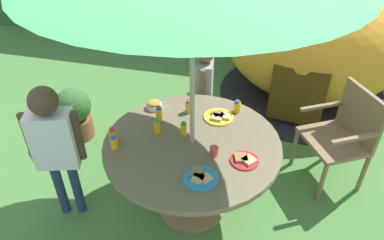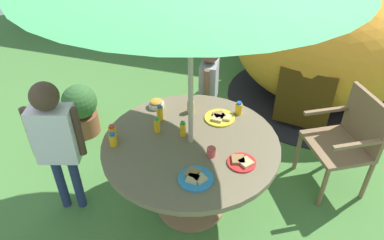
{
  "view_description": "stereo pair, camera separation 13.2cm",
  "coord_description": "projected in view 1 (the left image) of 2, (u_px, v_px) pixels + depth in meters",
  "views": [
    {
      "loc": [
        0.51,
        -2.03,
        2.44
      ],
      "look_at": [
        -0.05,
        0.17,
        0.79
      ],
      "focal_mm": 33.45,
      "sensor_mm": 36.0,
      "label": 1
    },
    {
      "loc": [
        0.64,
        -2.0,
        2.44
      ],
      "look_at": [
        -0.05,
        0.17,
        0.79
      ],
      "focal_mm": 33.45,
      "sensor_mm": 36.0,
      "label": 2
    }
  ],
  "objects": [
    {
      "name": "plate_mid_right",
      "position": [
        200.0,
        178.0,
        2.39
      ],
      "size": [
        0.24,
        0.24,
        0.03
      ],
      "color": "#338CD8",
      "rests_on": "garden_table"
    },
    {
      "name": "juice_bottle_center_back",
      "position": [
        184.0,
        129.0,
        2.74
      ],
      "size": [
        0.05,
        0.05,
        0.13
      ],
      "color": "yellow",
      "rests_on": "garden_table"
    },
    {
      "name": "ground_plane",
      "position": [
        192.0,
        205.0,
        3.14
      ],
      "size": [
        10.0,
        10.0,
        0.02
      ],
      "primitive_type": "cube",
      "color": "#477A38"
    },
    {
      "name": "child_in_white_shirt",
      "position": [
        54.0,
        140.0,
        2.63
      ],
      "size": [
        0.4,
        0.26,
        1.22
      ],
      "rotation": [
        0.0,
        0.0,
        0.3
      ],
      "color": "navy",
      "rests_on": "ground_plane"
    },
    {
      "name": "cup_near",
      "position": [
        214.0,
        151.0,
        2.57
      ],
      "size": [
        0.06,
        0.06,
        0.07
      ],
      "primitive_type": "cylinder",
      "color": "#E04C47",
      "rests_on": "garden_table"
    },
    {
      "name": "plate_back_edge",
      "position": [
        245.0,
        160.0,
        2.53
      ],
      "size": [
        0.2,
        0.2,
        0.03
      ],
      "color": "red",
      "rests_on": "garden_table"
    },
    {
      "name": "dome_tent",
      "position": [
        312.0,
        42.0,
        4.19
      ],
      "size": [
        2.4,
        2.4,
        1.46
      ],
      "rotation": [
        0.0,
        0.0,
        -0.15
      ],
      "color": "orange",
      "rests_on": "ground_plane"
    },
    {
      "name": "juice_bottle_near_right",
      "position": [
        113.0,
        135.0,
        2.69
      ],
      "size": [
        0.06,
        0.06,
        0.11
      ],
      "color": "yellow",
      "rests_on": "garden_table"
    },
    {
      "name": "juice_bottle_near_left",
      "position": [
        157.0,
        126.0,
        2.76
      ],
      "size": [
        0.05,
        0.05,
        0.13
      ],
      "color": "yellow",
      "rests_on": "garden_table"
    },
    {
      "name": "snack_bowl",
      "position": [
        154.0,
        105.0,
        3.06
      ],
      "size": [
        0.13,
        0.13,
        0.07
      ],
      "color": "white",
      "rests_on": "garden_table"
    },
    {
      "name": "wooden_chair",
      "position": [
        344.0,
        132.0,
        3.13
      ],
      "size": [
        0.65,
        0.67,
        0.91
      ],
      "rotation": [
        0.0,
        0.0,
        -1.05
      ],
      "color": "brown",
      "rests_on": "ground_plane"
    },
    {
      "name": "garden_table",
      "position": [
        192.0,
        156.0,
        2.79
      ],
      "size": [
        1.35,
        1.35,
        0.72
      ],
      "color": "#93704C",
      "rests_on": "ground_plane"
    },
    {
      "name": "juice_bottle_far_right",
      "position": [
        114.0,
        143.0,
        2.62
      ],
      "size": [
        0.06,
        0.06,
        0.11
      ],
      "color": "yellow",
      "rests_on": "garden_table"
    },
    {
      "name": "juice_bottle_center_front",
      "position": [
        237.0,
        107.0,
        3.0
      ],
      "size": [
        0.06,
        0.06,
        0.11
      ],
      "color": "yellow",
      "rests_on": "garden_table"
    },
    {
      "name": "child_in_grey_shirt",
      "position": [
        204.0,
        81.0,
        3.48
      ],
      "size": [
        0.19,
        0.38,
        1.1
      ],
      "rotation": [
        0.0,
        0.0,
        -1.45
      ],
      "color": "brown",
      "rests_on": "ground_plane"
    },
    {
      "name": "juice_bottle_front_edge",
      "position": [
        159.0,
        114.0,
        2.9
      ],
      "size": [
        0.05,
        0.05,
        0.13
      ],
      "color": "yellow",
      "rests_on": "garden_table"
    },
    {
      "name": "potted_plant",
      "position": [
        75.0,
        113.0,
        3.74
      ],
      "size": [
        0.37,
        0.37,
        0.58
      ],
      "color": "brown",
      "rests_on": "ground_plane"
    },
    {
      "name": "juice_bottle_far_left",
      "position": [
        189.0,
        106.0,
        3.0
      ],
      "size": [
        0.06,
        0.06,
        0.11
      ],
      "color": "yellow",
      "rests_on": "garden_table"
    },
    {
      "name": "plate_mid_left",
      "position": [
        219.0,
        116.0,
        2.95
      ],
      "size": [
        0.25,
        0.25,
        0.03
      ],
      "color": "yellow",
      "rests_on": "garden_table"
    }
  ]
}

